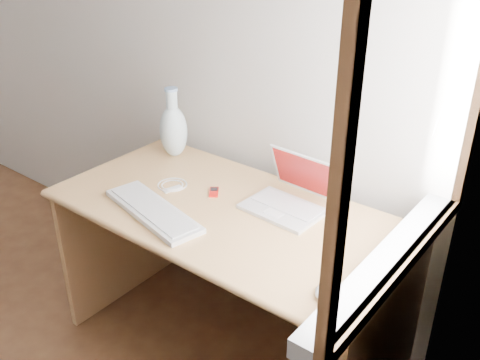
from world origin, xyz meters
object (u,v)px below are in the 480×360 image
Objects in this scene: laptop at (289,196)px; external_keyboard at (153,210)px; vase at (173,129)px; desk at (240,245)px.

laptop is 0.52m from external_keyboard.
laptop is 0.94× the size of vase.
desk is 2.76× the size of external_keyboard.
vase is (-0.30, 0.42, 0.12)m from external_keyboard.
external_keyboard is (-0.20, -0.28, 0.22)m from desk.
laptop is 0.68m from vase.
desk is at bearing -153.09° from laptop.
vase is at bearing 163.55° from desk.
vase reaches higher than laptop.
laptop is at bearing -5.98° from vase.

